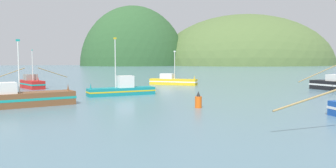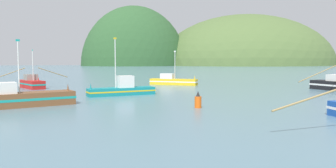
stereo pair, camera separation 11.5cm
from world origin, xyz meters
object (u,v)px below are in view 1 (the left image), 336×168
fishing_boat_brown (14,99)px  fishing_boat_teal (122,89)px  channel_buoy (198,101)px  fishing_boat_red (32,83)px  fishing_boat_yellow (172,81)px

fishing_boat_brown → fishing_boat_teal: fishing_boat_teal is taller
fishing_boat_brown → fishing_boat_teal: 13.66m
fishing_boat_brown → fishing_boat_teal: bearing=17.3°
fishing_boat_brown → channel_buoy: 17.19m
fishing_boat_red → fishing_boat_yellow: (23.37, 0.10, -0.09)m
fishing_boat_red → fishing_boat_teal: (11.79, -14.48, -0.08)m
fishing_boat_yellow → channel_buoy: (-6.78, -27.66, -0.06)m
fishing_boat_teal → fishing_boat_yellow: bearing=-137.9°
fishing_boat_teal → fishing_boat_red: bearing=-60.3°
fishing_boat_brown → channel_buoy: bearing=-34.9°
fishing_boat_yellow → fishing_boat_teal: bearing=-90.2°
fishing_boat_red → fishing_boat_brown: fishing_boat_brown is taller
fishing_boat_red → fishing_boat_teal: fishing_boat_teal is taller
fishing_boat_teal → channel_buoy: bearing=100.8°
fishing_boat_red → fishing_boat_brown: bearing=-22.3°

